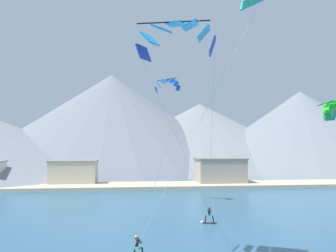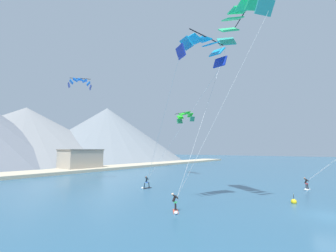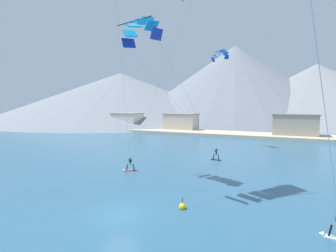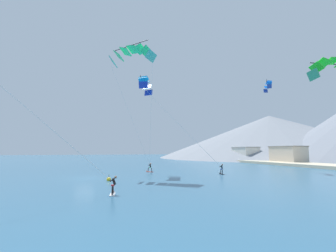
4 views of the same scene
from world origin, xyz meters
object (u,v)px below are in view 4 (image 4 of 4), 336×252
Objects in this scene: race_marker_buoy at (109,179)px; kitesurfer_near_trail at (149,169)px; parafoil_kite_near_trail at (132,54)px; parafoil_kite_distant_low_drift at (268,85)px; parafoil_kite_distant_high_outer at (333,67)px; kitesurfer_near_lead at (113,189)px; kitesurfer_mid_center at (221,171)px; parafoil_kite_mid_center at (146,84)px.

kitesurfer_near_trail is at bearing 142.18° from race_marker_buoy.
kitesurfer_near_trail is 20.54m from parafoil_kite_near_trail.
parafoil_kite_distant_low_drift is at bearing 92.30° from parafoil_kite_near_trail.
parafoil_kite_distant_high_outer is (24.62, 14.45, 12.45)m from kitesurfer_near_trail.
parafoil_kite_distant_low_drift reaches higher than kitesurfer_near_lead.
kitesurfer_mid_center is 1.75× the size of race_marker_buoy.
kitesurfer_near_lead reaches higher than kitesurfer_near_trail.
race_marker_buoy is (7.46, -6.46, -15.62)m from parafoil_kite_mid_center.
parafoil_kite_distant_high_outer is (4.61, 22.63, 12.44)m from kitesurfer_near_lead.
kitesurfer_near_lead is at bearing -21.25° from parafoil_kite_mid_center.
kitesurfer_near_trail is at bearing 143.55° from parafoil_kite_near_trail.
kitesurfer_near_trail is 0.33× the size of parafoil_kite_distant_high_outer.
parafoil_kite_distant_low_drift is at bearing 101.92° from kitesurfer_mid_center.
parafoil_kite_distant_high_outer reaches higher than kitesurfer_near_trail.
parafoil_kite_mid_center is 25.50m from parafoil_kite_distant_low_drift.
parafoil_kite_distant_low_drift is at bearing 115.23° from kitesurfer_near_lead.
parafoil_kite_distant_low_drift is (-19.73, 9.44, 4.47)m from parafoil_kite_distant_high_outer.
parafoil_kite_distant_low_drift is (-2.81, 13.31, 16.89)m from kitesurfer_mid_center.
parafoil_kite_near_trail reaches higher than kitesurfer_mid_center.
parafoil_kite_distant_low_drift reaches higher than kitesurfer_near_trail.
parafoil_kite_near_trail is (-1.67, -15.04, 19.09)m from kitesurfer_mid_center.
parafoil_kite_mid_center reaches higher than parafoil_kite_distant_high_outer.
parafoil_kite_distant_low_drift reaches higher than parafoil_kite_mid_center.
kitesurfer_near_lead is 0.11× the size of parafoil_kite_mid_center.
parafoil_kite_distant_high_outer is at bearing 30.40° from kitesurfer_near_trail.
kitesurfer_near_lead is 21.62m from kitesurfer_near_trail.
race_marker_buoy is (10.21, -7.92, -0.36)m from kitesurfer_near_trail.
parafoil_kite_near_trail is 5.18× the size of parafoil_kite_distant_low_drift.
kitesurfer_near_trail is at bearing 157.77° from kitesurfer_near_lead.
kitesurfer_near_lead is at bearing -1.51° from race_marker_buoy.
parafoil_kite_distant_high_outer reaches higher than race_marker_buoy.
kitesurfer_near_trail is 1.70× the size of race_marker_buoy.
parafoil_kite_mid_center is at bearing 139.12° from race_marker_buoy.
parafoil_kite_near_trail reaches higher than parafoil_kite_distant_high_outer.
kitesurfer_mid_center is 0.09× the size of parafoil_kite_near_trail.
race_marker_buoy is at bearing -39.73° from parafoil_kite_near_trail.
parafoil_kite_distant_high_outer is at bearing 36.04° from parafoil_kite_mid_center.
kitesurfer_near_lead is 39.28m from parafoil_kite_distant_low_drift.
parafoil_kite_near_trail is (-13.97, 3.72, 19.11)m from kitesurfer_near_lead.
parafoil_kite_mid_center is at bearing 158.75° from kitesurfer_near_lead.
parafoil_kite_distant_high_outer reaches higher than kitesurfer_near_lead.
kitesurfer_near_trail is 12.93m from race_marker_buoy.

